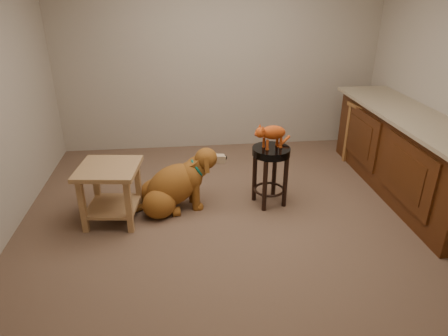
{
  "coord_description": "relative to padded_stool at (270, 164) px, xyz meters",
  "views": [
    {
      "loc": [
        -0.58,
        -3.58,
        2.22
      ],
      "look_at": [
        -0.14,
        0.21,
        0.45
      ],
      "focal_mm": 32.0,
      "sensor_mm": 36.0,
      "label": 1
    }
  ],
  "objects": [
    {
      "name": "floor",
      "position": [
        -0.36,
        -0.2,
        -0.47
      ],
      "size": [
        4.5,
        4.0,
        0.01
      ],
      "primitive_type": "cube",
      "color": "brown",
      "rests_on": "ground"
    },
    {
      "name": "room_shell",
      "position": [
        -0.36,
        -0.2,
        1.21
      ],
      "size": [
        4.54,
        4.04,
        2.62
      ],
      "color": "#A09481",
      "rests_on": "ground"
    },
    {
      "name": "cabinet_run",
      "position": [
        1.59,
        0.1,
        -0.03
      ],
      "size": [
        0.7,
        2.56,
        0.94
      ],
      "color": "#4D250D",
      "rests_on": "ground"
    },
    {
      "name": "padded_stool",
      "position": [
        0.0,
        0.0,
        0.0
      ],
      "size": [
        0.42,
        0.42,
        0.66
      ],
      "rotation": [
        0.0,
        0.0,
        0.27
      ],
      "color": "black",
      "rests_on": "ground"
    },
    {
      "name": "wood_stool",
      "position": [
        1.49,
        0.87,
        -0.03
      ],
      "size": [
        0.53,
        0.53,
        0.83
      ],
      "rotation": [
        0.0,
        0.0,
        0.2
      ],
      "color": "brown",
      "rests_on": "ground"
    },
    {
      "name": "side_table",
      "position": [
        -1.65,
        -0.16,
        -0.07
      ],
      "size": [
        0.64,
        0.64,
        0.6
      ],
      "rotation": [
        0.0,
        0.0,
        -0.12
      ],
      "color": "#956E45",
      "rests_on": "ground"
    },
    {
      "name": "golden_retriever",
      "position": [
        -1.04,
        0.0,
        -0.2
      ],
      "size": [
        1.11,
        0.59,
        0.71
      ],
      "rotation": [
        0.0,
        0.0,
        0.16
      ],
      "color": "brown",
      "rests_on": "ground"
    },
    {
      "name": "tabby_kitten",
      "position": [
        -0.01,
        -0.0,
        0.35
      ],
      "size": [
        0.44,
        0.27,
        0.3
      ],
      "rotation": [
        0.0,
        0.0,
        0.27
      ],
      "color": "#A43B10",
      "rests_on": "padded_stool"
    }
  ]
}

